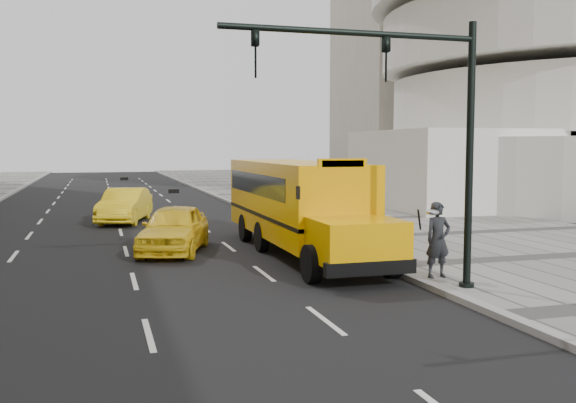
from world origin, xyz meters
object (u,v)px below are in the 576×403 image
object	(u,v)px
school_bus	(297,199)
taxi_near	(174,229)
taxi_far	(125,205)
pedestrian	(438,240)
traffic_signal	(417,121)

from	to	relation	value
school_bus	taxi_near	size ratio (longest dim) A/B	2.49
school_bus	taxi_far	bearing A→B (deg)	116.98
school_bus	pedestrian	world-z (taller)	school_bus
traffic_signal	school_bus	bearing A→B (deg)	95.64
taxi_near	taxi_far	xyz separation A→B (m)	(-1.23, 9.14, -0.00)
school_bus	taxi_far	world-z (taller)	school_bus
traffic_signal	taxi_far	bearing A→B (deg)	108.87
school_bus	traffic_signal	size ratio (longest dim) A/B	1.81
taxi_near	traffic_signal	size ratio (longest dim) A/B	0.72
school_bus	pedestrian	xyz separation A→B (m)	(1.99, -5.82, -0.64)
taxi_far	traffic_signal	distance (m)	18.45
school_bus	pedestrian	bearing A→B (deg)	-71.15
pedestrian	traffic_signal	distance (m)	3.45
taxi_far	traffic_signal	size ratio (longest dim) A/B	0.75
school_bus	pedestrian	size ratio (longest dim) A/B	5.93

